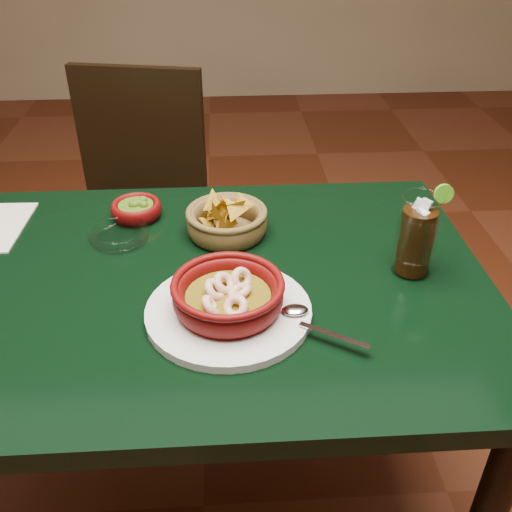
{
  "coord_description": "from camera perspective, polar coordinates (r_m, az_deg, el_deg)",
  "views": [
    {
      "loc": [
        0.08,
        -0.92,
        1.4
      ],
      "look_at": [
        0.14,
        -0.02,
        0.81
      ],
      "focal_mm": 40.0,
      "sensor_mm": 36.0,
      "label": 1
    }
  ],
  "objects": [
    {
      "name": "cola_drink",
      "position": [
        1.14,
        15.76,
        1.94
      ],
      "size": [
        0.17,
        0.17,
        0.19
      ],
      "color": "white",
      "rests_on": "dining_table"
    },
    {
      "name": "chip_basket",
      "position": [
        1.24,
        -2.96,
        3.49
      ],
      "size": [
        0.21,
        0.21,
        0.12
      ],
      "color": "brown",
      "rests_on": "dining_table"
    },
    {
      "name": "dining_chair",
      "position": [
        1.87,
        -11.96,
        4.41
      ],
      "size": [
        0.51,
        0.51,
        0.94
      ],
      "color": "black",
      "rests_on": "ground"
    },
    {
      "name": "ground",
      "position": [
        1.68,
        -5.27,
        -23.61
      ],
      "size": [
        7.0,
        7.0,
        0.0
      ],
      "primitive_type": "plane",
      "color": "#471C0C",
      "rests_on": "ground"
    },
    {
      "name": "shrimp_plate",
      "position": [
        1.01,
        -2.76,
        -4.39
      ],
      "size": [
        0.38,
        0.3,
        0.08
      ],
      "color": "silver",
      "rests_on": "dining_table"
    },
    {
      "name": "dining_table",
      "position": [
        1.19,
        -6.87,
        -6.13
      ],
      "size": [
        1.2,
        0.8,
        0.75
      ],
      "color": "black",
      "rests_on": "ground"
    },
    {
      "name": "guacamole_ramekin",
      "position": [
        1.34,
        -11.88,
        4.64
      ],
      "size": [
        0.13,
        0.13,
        0.05
      ],
      "color": "#500606",
      "rests_on": "dining_table"
    },
    {
      "name": "glass_ashtray",
      "position": [
        1.26,
        -13.54,
        2.11
      ],
      "size": [
        0.14,
        0.14,
        0.03
      ],
      "color": "white",
      "rests_on": "dining_table"
    }
  ]
}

